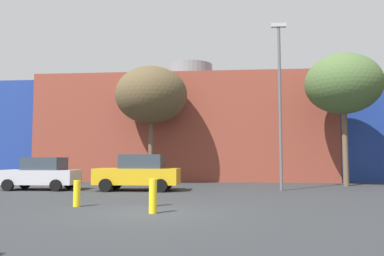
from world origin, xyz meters
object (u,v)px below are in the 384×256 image
(bare_tree_1, at_px, (343,84))
(bollard_yellow_0, at_px, (153,196))
(bollard_yellow_2, at_px, (77,193))
(street_lamp, at_px, (280,96))
(bollard_yellow_1, at_px, (153,193))
(parked_car_1, at_px, (41,174))
(parked_car_2, at_px, (139,173))
(bare_tree_2, at_px, (151,95))

(bare_tree_1, distance_m, bollard_yellow_0, 17.13)
(bollard_yellow_2, bearing_deg, bare_tree_1, 43.07)
(bollard_yellow_0, xyz_separation_m, bollard_yellow_2, (-2.95, 1.47, -0.06))
(bollard_yellow_2, height_order, street_lamp, street_lamp)
(bollard_yellow_0, distance_m, bollard_yellow_2, 3.29)
(bollard_yellow_0, bearing_deg, bollard_yellow_1, 100.19)
(parked_car_1, bearing_deg, street_lamp, -176.83)
(parked_car_2, bearing_deg, bare_tree_1, -158.75)
(bollard_yellow_2, distance_m, street_lamp, 12.00)
(bare_tree_1, relative_size, bare_tree_2, 1.03)
(parked_car_1, xyz_separation_m, parked_car_2, (5.29, -0.00, 0.08))
(bare_tree_2, bearing_deg, bollard_yellow_1, -78.54)
(parked_car_2, xyz_separation_m, bollard_yellow_2, (-0.59, -7.00, -0.48))
(parked_car_1, bearing_deg, parked_car_2, 180.00)
(bollard_yellow_0, relative_size, street_lamp, 0.12)
(bollard_yellow_1, xyz_separation_m, street_lamp, (5.38, 7.34, 4.54))
(parked_car_1, relative_size, parked_car_2, 0.92)
(bare_tree_1, bearing_deg, street_lamp, -138.53)
(parked_car_2, bearing_deg, bollard_yellow_2, 85.18)
(parked_car_1, bearing_deg, bare_tree_1, -164.96)
(bare_tree_1, bearing_deg, bollard_yellow_0, -125.91)
(parked_car_1, bearing_deg, bollard_yellow_1, 137.76)
(parked_car_2, xyz_separation_m, bollard_yellow_0, (2.36, -8.47, -0.41))
(parked_car_1, xyz_separation_m, bare_tree_1, (17.10, 4.60, 5.42))
(bare_tree_1, height_order, bollard_yellow_2, bare_tree_1)
(bare_tree_2, height_order, street_lamp, street_lamp)
(parked_car_2, relative_size, bollard_yellow_1, 4.73)
(bare_tree_1, distance_m, bollard_yellow_1, 16.00)
(bollard_yellow_0, bearing_deg, parked_car_1, 132.07)
(parked_car_2, height_order, bollard_yellow_1, parked_car_2)
(parked_car_1, relative_size, bollard_yellow_0, 3.83)
(bare_tree_2, distance_m, bollard_yellow_2, 14.07)
(parked_car_1, bearing_deg, bollard_yellow_2, 123.84)
(parked_car_2, bearing_deg, bollard_yellow_0, 105.55)
(parked_car_2, distance_m, bollard_yellow_2, 7.05)
(street_lamp, bearing_deg, bollard_yellow_1, -126.24)
(parked_car_1, distance_m, parked_car_2, 5.29)
(bare_tree_2, height_order, bollard_yellow_1, bare_tree_2)
(bollard_yellow_0, height_order, bollard_yellow_2, bollard_yellow_0)
(parked_car_2, distance_m, street_lamp, 8.48)
(bollard_yellow_1, bearing_deg, bollard_yellow_2, -172.12)
(parked_car_1, bearing_deg, bollard_yellow_0, 132.07)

